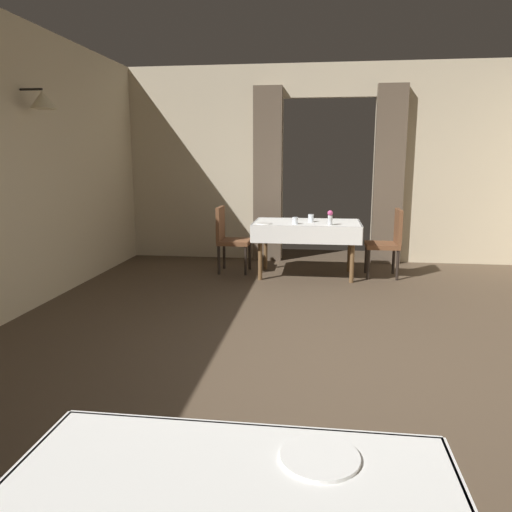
# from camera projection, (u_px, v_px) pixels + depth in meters

# --- Properties ---
(ground) EXTENTS (10.08, 10.08, 0.00)m
(ground) POSITION_uv_depth(u_px,v_px,m) (327.00, 366.00, 3.90)
(ground) COLOR #4C3D2D
(wall_back) EXTENTS (6.40, 0.27, 3.00)m
(wall_back) POSITION_uv_depth(u_px,v_px,m) (328.00, 163.00, 7.67)
(wall_back) COLOR beige
(wall_back) RESTS_ON ground
(dining_table_mid) EXTENTS (1.44, 0.88, 0.75)m
(dining_table_mid) POSITION_uv_depth(u_px,v_px,m) (307.00, 228.00, 6.76)
(dining_table_mid) COLOR brown
(dining_table_mid) RESTS_ON ground
(chair_mid_left) EXTENTS (0.44, 0.44, 0.93)m
(chair_mid_left) POSITION_uv_depth(u_px,v_px,m) (229.00, 236.00, 7.03)
(chair_mid_left) COLOR black
(chair_mid_left) RESTS_ON ground
(chair_mid_right) EXTENTS (0.44, 0.44, 0.93)m
(chair_mid_right) POSITION_uv_depth(u_px,v_px,m) (389.00, 240.00, 6.72)
(chair_mid_right) COLOR black
(chair_mid_right) RESTS_ON ground
(plate_near_c) EXTENTS (0.23, 0.23, 0.01)m
(plate_near_c) POSITION_uv_depth(u_px,v_px,m) (320.00, 457.00, 1.43)
(plate_near_c) COLOR white
(plate_near_c) RESTS_ON dining_table_near
(flower_vase_mid) EXTENTS (0.07, 0.07, 0.19)m
(flower_vase_mid) POSITION_uv_depth(u_px,v_px,m) (330.00, 217.00, 6.40)
(flower_vase_mid) COLOR silver
(flower_vase_mid) RESTS_ON dining_table_mid
(glass_mid_b) EXTENTS (0.07, 0.07, 0.09)m
(glass_mid_b) POSITION_uv_depth(u_px,v_px,m) (295.00, 221.00, 6.50)
(glass_mid_b) COLOR silver
(glass_mid_b) RESTS_ON dining_table_mid
(glass_mid_c) EXTENTS (0.08, 0.08, 0.11)m
(glass_mid_c) POSITION_uv_depth(u_px,v_px,m) (311.00, 218.00, 6.71)
(glass_mid_c) COLOR silver
(glass_mid_c) RESTS_ON dining_table_mid
(plate_mid_d) EXTENTS (0.20, 0.20, 0.01)m
(plate_mid_d) POSITION_uv_depth(u_px,v_px,m) (264.00, 223.00, 6.52)
(plate_mid_d) COLOR white
(plate_mid_d) RESTS_ON dining_table_mid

